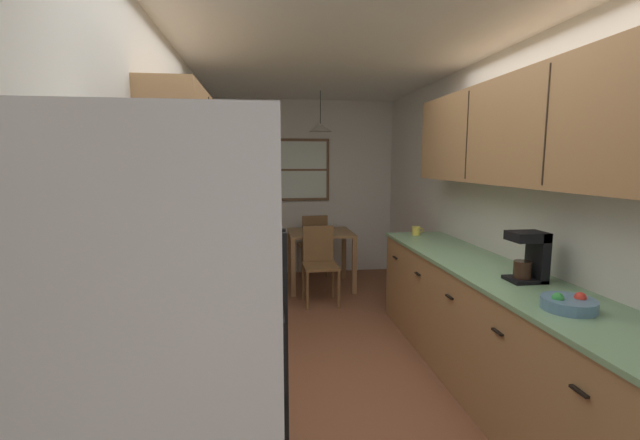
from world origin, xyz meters
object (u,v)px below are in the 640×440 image
object	(u,v)px
storage_canister	(207,263)
refrigerator	(175,383)
dining_chair_near	(320,261)
table_serving_bowl	(314,229)
dining_table	(320,241)
stove_range	(196,391)
fruit_bowl	(569,303)
mug_by_coffeemaker	(416,231)
trash_bin	(258,283)
coffee_maker	(531,255)
microwave_over_range	(162,167)
dining_chair_far	(313,242)

from	to	relation	value
storage_canister	refrigerator	bearing A→B (deg)	-87.45
dining_chair_near	table_serving_bowl	xyz separation A→B (m)	(0.00, 0.60, 0.28)
dining_table	table_serving_bowl	bearing A→B (deg)	169.09
refrigerator	dining_chair_near	bearing A→B (deg)	74.37
stove_range	table_serving_bowl	world-z (taller)	stove_range
dining_table	dining_chair_near	bearing A→B (deg)	-98.55
stove_range	fruit_bowl	world-z (taller)	stove_range
dining_chair_near	fruit_bowl	distance (m)	3.10
stove_range	mug_by_coffeemaker	bearing A→B (deg)	46.49
trash_bin	coffee_maker	distance (m)	2.95
microwave_over_range	trash_bin	bearing A→B (deg)	80.89
dining_chair_far	microwave_over_range	bearing A→B (deg)	-107.03
stove_range	dining_chair_near	world-z (taller)	stove_range
microwave_over_range	trash_bin	world-z (taller)	microwave_over_range
dining_chair_far	fruit_bowl	size ratio (longest dim) A/B	3.34
fruit_bowl	table_serving_bowl	bearing A→B (deg)	104.52
refrigerator	fruit_bowl	xyz separation A→B (m)	(1.88, 0.50, 0.03)
trash_bin	stove_range	bearing A→B (deg)	-96.60
dining_chair_far	trash_bin	distance (m)	1.57
dining_chair_near	dining_chair_far	distance (m)	1.17
trash_bin	fruit_bowl	world-z (taller)	fruit_bowl
microwave_over_range	coffee_maker	size ratio (longest dim) A/B	1.88
dining_table	refrigerator	bearing A→B (deg)	-104.63
dining_chair_near	trash_bin	xyz separation A→B (m)	(-0.72, -0.18, -0.19)
refrigerator	trash_bin	size ratio (longest dim) A/B	2.96
coffee_maker	storage_canister	bearing A→B (deg)	170.29
refrigerator	storage_canister	distance (m)	1.38
microwave_over_range	coffee_maker	bearing A→B (deg)	8.04
stove_range	mug_by_coffeemaker	xyz separation A→B (m)	(1.95, 2.05, 0.48)
dining_chair_far	trash_bin	xyz separation A→B (m)	(-0.78, -1.35, -0.19)
dining_chair_near	coffee_maker	size ratio (longest dim) A/B	2.78
refrigerator	dining_table	bearing A→B (deg)	75.37
refrigerator	stove_range	world-z (taller)	refrigerator
microwave_over_range	table_serving_bowl	xyz separation A→B (m)	(1.13, 3.32, -0.86)
microwave_over_range	coffee_maker	world-z (taller)	microwave_over_range
dining_chair_near	coffee_maker	world-z (taller)	coffee_maker
dining_table	dining_chair_near	size ratio (longest dim) A/B	0.92
mug_by_coffeemaker	fruit_bowl	bearing A→B (deg)	-90.38
storage_canister	dining_chair_near	bearing A→B (deg)	63.59
trash_bin	coffee_maker	size ratio (longest dim) A/B	1.89
dining_table	dining_chair_near	world-z (taller)	dining_chair_near
fruit_bowl	mug_by_coffeemaker	bearing A→B (deg)	89.62
dining_chair_far	mug_by_coffeemaker	size ratio (longest dim) A/B	7.49
dining_chair_near	dining_chair_far	size ratio (longest dim) A/B	1.00
stove_range	refrigerator	bearing A→B (deg)	-85.54
coffee_maker	stove_range	bearing A→B (deg)	-171.52
trash_bin	mug_by_coffeemaker	size ratio (longest dim) A/B	5.09
microwave_over_range	table_serving_bowl	bearing A→B (deg)	71.15
refrigerator	dining_chair_far	distance (m)	4.74
fruit_bowl	table_serving_bowl	distance (m)	3.65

